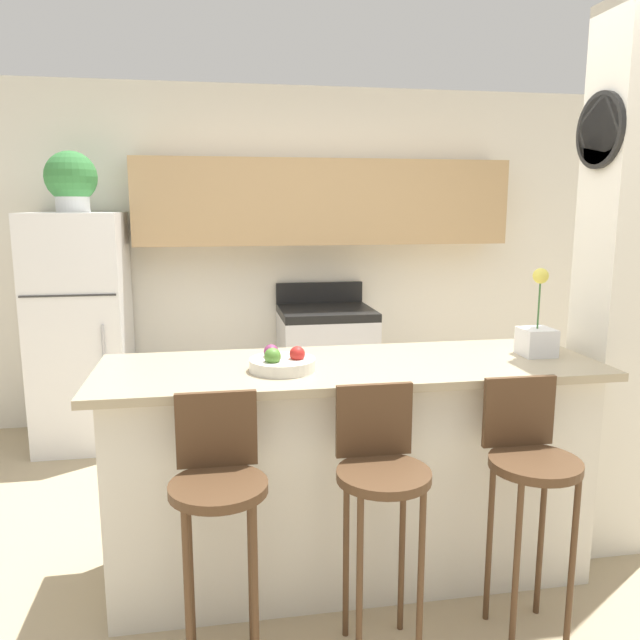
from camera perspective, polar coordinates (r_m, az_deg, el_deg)
ground_plane at (r=3.12m, az=2.67°, el=-21.78°), size 14.00×14.00×0.00m
wall_back at (r=4.85m, az=-1.68°, el=7.76°), size 5.60×0.38×2.55m
pillar_right at (r=3.27m, az=26.05°, el=2.67°), size 0.38×0.34×2.55m
counter_bar at (r=2.89m, az=2.76°, el=-13.40°), size 2.18×0.71×0.99m
refrigerator at (r=4.64m, az=-20.95°, el=-0.88°), size 0.62×0.70×1.62m
stove_range at (r=4.74m, az=0.55°, el=-4.29°), size 0.69×0.64×1.07m
bar_stool_left at (r=2.29m, az=-9.26°, el=-15.30°), size 0.34×0.34×1.01m
bar_stool_mid at (r=2.36m, az=5.58°, el=-14.36°), size 0.34×0.34×1.01m
bar_stool_right at (r=2.57m, az=18.62°, el=-12.76°), size 0.34×0.34×1.01m
potted_plant_on_fridge at (r=4.57m, az=-21.80°, el=11.80°), size 0.34×0.34×0.40m
orchid_vase at (r=3.01m, az=19.25°, el=-1.27°), size 0.15×0.15×0.40m
fruit_bowl at (r=2.61m, az=-3.50°, el=-3.91°), size 0.28×0.28×0.11m
trash_bin at (r=4.50m, az=-14.30°, el=-9.03°), size 0.28×0.28×0.38m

